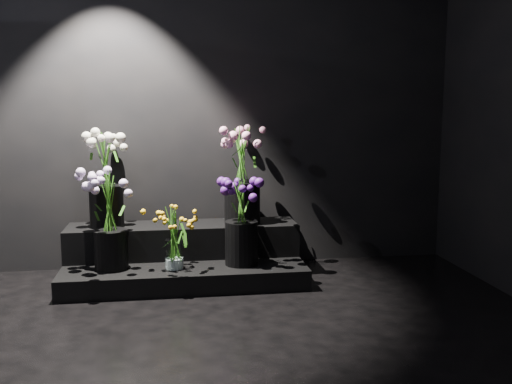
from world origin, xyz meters
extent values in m
plane|color=black|center=(0.00, 0.00, 0.00)|extent=(4.00, 4.00, 0.00)
plane|color=black|center=(0.00, 2.00, 1.40)|extent=(4.00, 0.00, 4.00)
plane|color=black|center=(0.00, -2.00, 1.40)|extent=(4.00, 0.00, 4.00)
cube|color=black|center=(-0.21, 1.56, 0.07)|extent=(1.76, 0.78, 0.15)
cube|color=black|center=(-0.21, 1.76, 0.27)|extent=(1.76, 0.39, 0.24)
cylinder|color=white|center=(-0.29, 1.38, 0.25)|extent=(0.14, 0.14, 0.22)
cylinder|color=black|center=(-0.73, 1.45, 0.29)|extent=(0.24, 0.24, 0.28)
cylinder|color=black|center=(0.20, 1.43, 0.31)|extent=(0.24, 0.24, 0.32)
cylinder|color=black|center=(-0.78, 1.75, 0.55)|extent=(0.25, 0.25, 0.32)
cylinder|color=black|center=(0.25, 1.75, 0.55)|extent=(0.28, 0.28, 0.32)
camera|label=1|loc=(-0.30, -2.60, 1.29)|focal=40.00mm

